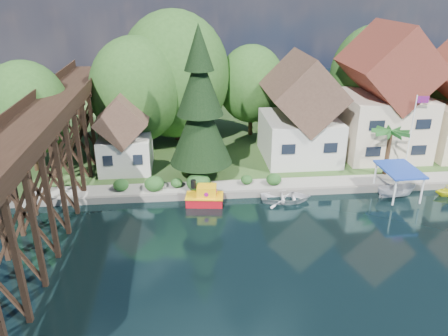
{
  "coord_description": "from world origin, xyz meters",
  "views": [
    {
      "loc": [
        -5.07,
        -26.93,
        17.91
      ],
      "look_at": [
        -1.96,
        6.0,
        3.8
      ],
      "focal_mm": 35.0,
      "sensor_mm": 36.0,
      "label": 1
    }
  ],
  "objects_px": {
    "house_center": "(384,100)",
    "boat_yellow": "(448,190)",
    "palm_tree": "(391,133)",
    "boat_canopy": "(397,185)",
    "conifer": "(200,109)",
    "boat_white_a": "(286,196)",
    "house_left": "(301,116)",
    "trestle_bridge": "(43,160)",
    "shed": "(125,137)",
    "tugboat": "(205,197)",
    "flagpole": "(414,125)"
  },
  "relations": [
    {
      "from": "house_left",
      "to": "boat_canopy",
      "type": "xyz_separation_m",
      "value": [
        6.68,
        -9.27,
        -3.93
      ]
    },
    {
      "from": "tugboat",
      "to": "flagpole",
      "type": "bearing_deg",
      "value": 12.6
    },
    {
      "from": "house_center",
      "to": "tugboat",
      "type": "xyz_separation_m",
      "value": [
        -19.53,
        -9.5,
        -5.71
      ]
    },
    {
      "from": "trestle_bridge",
      "to": "flagpole",
      "type": "height_order",
      "value": "trestle_bridge"
    },
    {
      "from": "trestle_bridge",
      "to": "boat_white_a",
      "type": "xyz_separation_m",
      "value": [
        19.63,
        1.75,
        -4.89
      ]
    },
    {
      "from": "house_center",
      "to": "shed",
      "type": "bearing_deg",
      "value": -175.76
    },
    {
      "from": "conifer",
      "to": "boat_yellow",
      "type": "bearing_deg",
      "value": -12.18
    },
    {
      "from": "shed",
      "to": "tugboat",
      "type": "height_order",
      "value": "shed"
    },
    {
      "from": "shed",
      "to": "boat_canopy",
      "type": "bearing_deg",
      "value": -17.47
    },
    {
      "from": "trestle_bridge",
      "to": "boat_yellow",
      "type": "relative_size",
      "value": 19.22
    },
    {
      "from": "trestle_bridge",
      "to": "boat_white_a",
      "type": "relative_size",
      "value": 9.98
    },
    {
      "from": "trestle_bridge",
      "to": "house_center",
      "type": "height_order",
      "value": "house_center"
    },
    {
      "from": "house_center",
      "to": "boat_yellow",
      "type": "distance_m",
      "value": 11.76
    },
    {
      "from": "flagpole",
      "to": "boat_white_a",
      "type": "distance_m",
      "value": 14.95
    },
    {
      "from": "house_left",
      "to": "shed",
      "type": "distance_m",
      "value": 18.11
    },
    {
      "from": "conifer",
      "to": "boat_canopy",
      "type": "xyz_separation_m",
      "value": [
        17.3,
        -4.61,
        -6.18
      ]
    },
    {
      "from": "house_center",
      "to": "boat_white_a",
      "type": "relative_size",
      "value": 3.14
    },
    {
      "from": "tugboat",
      "to": "boat_white_a",
      "type": "xyz_separation_m",
      "value": [
        7.16,
        -0.07,
        -0.24
      ]
    },
    {
      "from": "shed",
      "to": "flagpole",
      "type": "relative_size",
      "value": 1.03
    },
    {
      "from": "trestle_bridge",
      "to": "boat_canopy",
      "type": "relative_size",
      "value": 9.97
    },
    {
      "from": "trestle_bridge",
      "to": "shed",
      "type": "distance_m",
      "value": 10.69
    },
    {
      "from": "conifer",
      "to": "boat_yellow",
      "type": "relative_size",
      "value": 6.23
    },
    {
      "from": "shed",
      "to": "boat_canopy",
      "type": "relative_size",
      "value": 1.77
    },
    {
      "from": "palm_tree",
      "to": "flagpole",
      "type": "relative_size",
      "value": 0.63
    },
    {
      "from": "house_left",
      "to": "boat_yellow",
      "type": "height_order",
      "value": "house_left"
    },
    {
      "from": "palm_tree",
      "to": "boat_white_a",
      "type": "height_order",
      "value": "palm_tree"
    },
    {
      "from": "palm_tree",
      "to": "boat_canopy",
      "type": "bearing_deg",
      "value": -99.63
    },
    {
      "from": "boat_yellow",
      "to": "palm_tree",
      "type": "bearing_deg",
      "value": 44.51
    },
    {
      "from": "conifer",
      "to": "tugboat",
      "type": "bearing_deg",
      "value": -88.73
    },
    {
      "from": "house_left",
      "to": "flagpole",
      "type": "bearing_deg",
      "value": -23.76
    },
    {
      "from": "palm_tree",
      "to": "boat_canopy",
      "type": "relative_size",
      "value": 1.09
    },
    {
      "from": "tugboat",
      "to": "boat_yellow",
      "type": "xyz_separation_m",
      "value": [
        21.99,
        -0.43,
        -0.1
      ]
    },
    {
      "from": "trestle_bridge",
      "to": "flagpole",
      "type": "xyz_separation_m",
      "value": [
        33.02,
        6.42,
        -0.16
      ]
    },
    {
      "from": "house_left",
      "to": "shed",
      "type": "height_order",
      "value": "house_left"
    },
    {
      "from": "house_center",
      "to": "conifer",
      "type": "height_order",
      "value": "conifer"
    },
    {
      "from": "shed",
      "to": "flagpole",
      "type": "xyz_separation_m",
      "value": [
        28.02,
        -2.91,
        1.36
      ]
    },
    {
      "from": "flagpole",
      "to": "boat_canopy",
      "type": "relative_size",
      "value": 1.73
    },
    {
      "from": "trestle_bridge",
      "to": "flagpole",
      "type": "relative_size",
      "value": 5.78
    },
    {
      "from": "house_left",
      "to": "palm_tree",
      "type": "xyz_separation_m",
      "value": [
        7.34,
        -5.34,
        -0.41
      ]
    },
    {
      "from": "tugboat",
      "to": "palm_tree",
      "type": "bearing_deg",
      "value": 11.58
    },
    {
      "from": "palm_tree",
      "to": "flagpole",
      "type": "xyz_separation_m",
      "value": [
        2.68,
        0.93,
        0.46
      ]
    },
    {
      "from": "conifer",
      "to": "house_center",
      "type": "bearing_deg",
      "value": 14.74
    },
    {
      "from": "house_left",
      "to": "boat_canopy",
      "type": "relative_size",
      "value": 2.49
    },
    {
      "from": "house_left",
      "to": "palm_tree",
      "type": "height_order",
      "value": "house_left"
    },
    {
      "from": "house_left",
      "to": "house_center",
      "type": "bearing_deg",
      "value": 3.18
    },
    {
      "from": "trestle_bridge",
      "to": "tugboat",
      "type": "xyz_separation_m",
      "value": [
        12.47,
        1.82,
        -4.65
      ]
    },
    {
      "from": "trestle_bridge",
      "to": "boat_yellow",
      "type": "xyz_separation_m",
      "value": [
        34.46,
        1.4,
        -4.74
      ]
    },
    {
      "from": "trestle_bridge",
      "to": "palm_tree",
      "type": "xyz_separation_m",
      "value": [
        30.34,
        5.49,
        -0.62
      ]
    },
    {
      "from": "conifer",
      "to": "tugboat",
      "type": "xyz_separation_m",
      "value": [
        0.1,
        -4.34,
        -6.69
      ]
    },
    {
      "from": "trestle_bridge",
      "to": "tugboat",
      "type": "distance_m",
      "value": 13.43
    }
  ]
}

